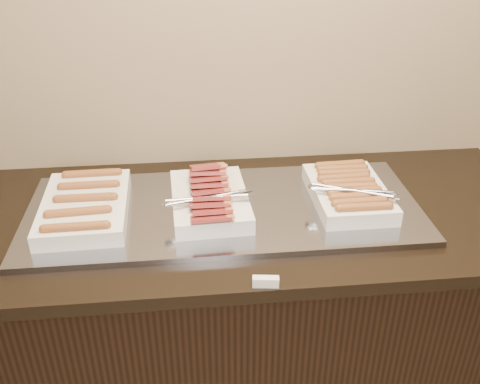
{
  "coord_description": "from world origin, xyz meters",
  "views": [
    {
      "loc": [
        -0.08,
        0.73,
        1.77
      ],
      "look_at": [
        0.07,
        2.13,
        0.97
      ],
      "focal_mm": 40.0,
      "sensor_mm": 36.0,
      "label": 1
    }
  ],
  "objects_px": {
    "warming_tray": "(224,210)",
    "dish_left": "(85,206)",
    "dish_center": "(209,199)",
    "counter": "(221,321)",
    "dish_right": "(349,191)"
  },
  "relations": [
    {
      "from": "counter",
      "to": "dish_center",
      "type": "bearing_deg",
      "value": -170.66
    },
    {
      "from": "dish_right",
      "to": "dish_left",
      "type": "bearing_deg",
      "value": 179.36
    },
    {
      "from": "counter",
      "to": "dish_right",
      "type": "bearing_deg",
      "value": -0.61
    },
    {
      "from": "counter",
      "to": "dish_center",
      "type": "distance_m",
      "value": 0.5
    },
    {
      "from": "counter",
      "to": "warming_tray",
      "type": "bearing_deg",
      "value": 0.0
    },
    {
      "from": "warming_tray",
      "to": "dish_left",
      "type": "relative_size",
      "value": 3.18
    },
    {
      "from": "warming_tray",
      "to": "dish_center",
      "type": "distance_m",
      "value": 0.06
    },
    {
      "from": "warming_tray",
      "to": "dish_center",
      "type": "xyz_separation_m",
      "value": [
        -0.04,
        -0.0,
        0.04
      ]
    },
    {
      "from": "counter",
      "to": "warming_tray",
      "type": "relative_size",
      "value": 1.72
    },
    {
      "from": "dish_center",
      "to": "counter",
      "type": "bearing_deg",
      "value": 6.84
    },
    {
      "from": "warming_tray",
      "to": "dish_left",
      "type": "height_order",
      "value": "dish_left"
    },
    {
      "from": "dish_right",
      "to": "dish_center",
      "type": "bearing_deg",
      "value": 179.67
    },
    {
      "from": "counter",
      "to": "dish_left",
      "type": "height_order",
      "value": "dish_left"
    },
    {
      "from": "warming_tray",
      "to": "dish_center",
      "type": "relative_size",
      "value": 3.3
    },
    {
      "from": "dish_left",
      "to": "dish_right",
      "type": "xyz_separation_m",
      "value": [
        0.8,
        -0.0,
        0.01
      ]
    }
  ]
}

